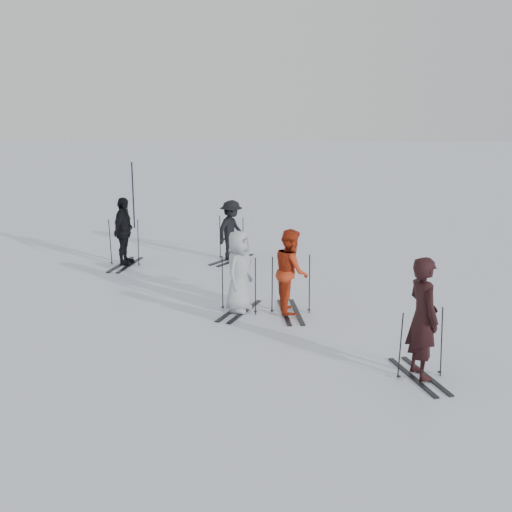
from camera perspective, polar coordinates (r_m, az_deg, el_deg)
The scene contains 12 objects.
ground at distance 13.37m, azimuth 0.08°, elevation -5.17°, with size 120.00×120.00×0.00m, color silver.
skier_near_dark at distance 10.42m, azimuth 14.60°, elevation -5.46°, with size 0.71×0.47×1.95m, color black.
skier_red at distance 13.22m, azimuth 3.13°, elevation -1.45°, with size 0.85×0.66×1.75m, color #AD2F13.
skier_grey at distance 13.29m, azimuth -1.55°, elevation -1.46°, with size 0.83×0.54×1.70m, color #A1A6AB.
skier_uphill_left at distance 17.47m, azimuth -11.68°, elevation 2.08°, with size 1.06×0.44×1.81m, color black.
skier_uphill_far at distance 17.71m, azimuth -2.21°, elevation 2.23°, with size 1.07×0.61×1.65m, color black.
skis_near_dark at distance 10.55m, azimuth 14.48°, elevation -7.47°, with size 0.85×1.60×1.17m, color black, non-canonical shape.
skis_red at distance 13.29m, azimuth 3.12°, elevation -2.45°, with size 0.92×1.74×1.27m, color black, non-canonical shape.
skis_grey at distance 13.36m, azimuth -1.54°, elevation -2.45°, with size 0.89×1.68×1.23m, color black, non-canonical shape.
skis_uphill_left at distance 17.52m, azimuth -11.64°, elevation 1.25°, with size 0.94×1.78×1.30m, color black, non-canonical shape.
skis_uphill_far at distance 17.75m, azimuth -2.20°, elevation 1.63°, with size 0.92×1.74×1.27m, color black, non-canonical shape.
piste_marker at distance 22.72m, azimuth -10.87°, elevation 5.33°, with size 0.05×0.05×2.29m, color black.
Camera 1 is at (-0.25, -12.66, 4.28)m, focal length 45.00 mm.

